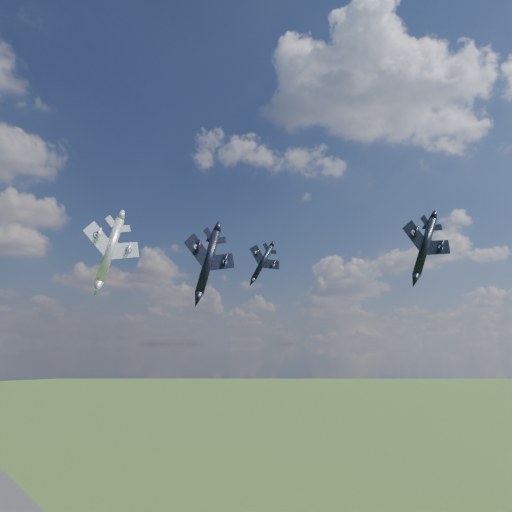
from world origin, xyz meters
TOP-DOWN VIEW (x-y plane):
  - jet_lead_navy at (-4.68, 10.33)m, footprint 12.61×16.32m
  - jet_right_navy at (26.99, -10.37)m, footprint 15.33×17.82m
  - jet_high_navy at (22.74, 30.92)m, footprint 11.65×14.42m
  - jet_left_silver at (-20.47, 14.02)m, footprint 12.83×16.05m

SIDE VIEW (x-z plane):
  - jet_lead_navy at x=-4.68m, z-range 78.92..85.30m
  - jet_left_silver at x=-20.47m, z-range 79.93..85.80m
  - jet_right_navy at x=26.99m, z-range 81.68..88.65m
  - jet_high_navy at x=22.74m, z-range 83.92..90.81m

